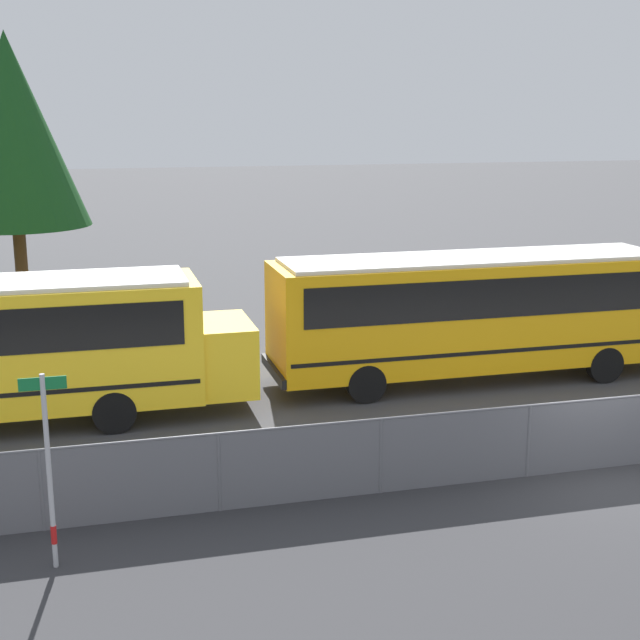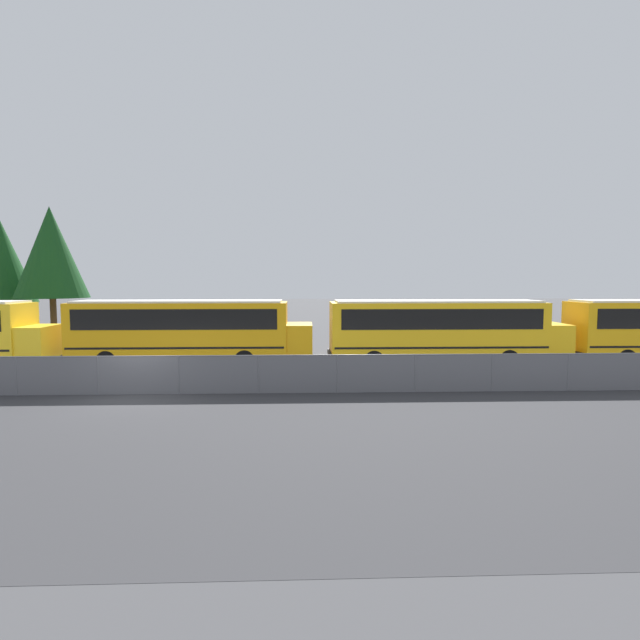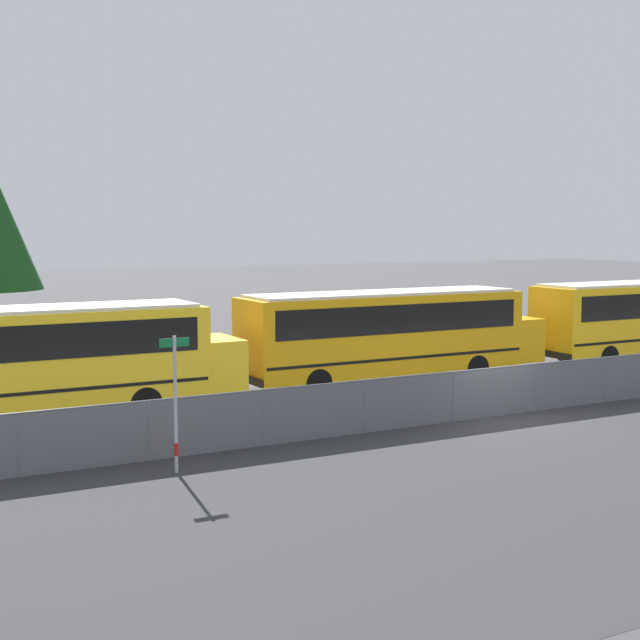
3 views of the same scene
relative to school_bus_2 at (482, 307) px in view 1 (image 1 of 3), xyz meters
name	(u,v)px [view 1 (image 1 of 3)]	position (x,y,z in m)	size (l,w,h in m)	color
ground_plane	(594,469)	(-0.39, -6.29, -1.96)	(200.00, 200.00, 0.00)	#424244
fence	(597,433)	(-0.39, -6.29, -1.20)	(75.41, 0.07, 1.48)	#9EA0A5
school_bus_2	(482,307)	(0.00, 0.00, 0.00)	(12.00, 2.58, 3.32)	orange
street_sign	(49,467)	(-10.71, -7.63, -0.30)	(0.70, 0.09, 3.16)	#B7B7BC
tree_0	(11,130)	(-12.24, 11.71, 4.36)	(5.04, 5.04, 9.62)	#51381E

